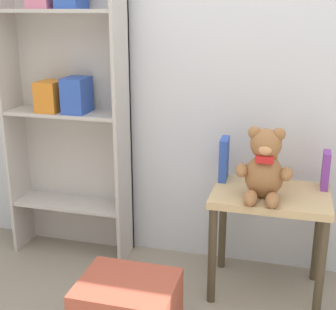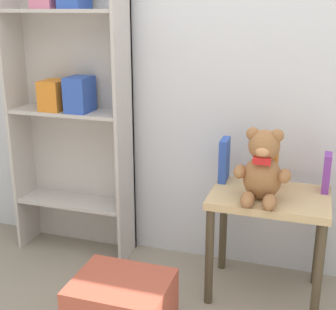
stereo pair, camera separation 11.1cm
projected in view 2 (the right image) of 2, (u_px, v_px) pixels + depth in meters
The scene contains 8 objects.
wall_back at pixel (247, 31), 2.28m from camera, with size 4.80×0.06×2.50m.
bookshelf_side at pixel (71, 94), 2.53m from camera, with size 0.66×0.23×1.64m.
display_table at pixel (269, 213), 2.21m from camera, with size 0.55×0.39×0.53m.
teddy_bear at pixel (262, 168), 2.07m from camera, with size 0.25×0.23×0.33m.
book_standing_blue at pixel (224, 160), 2.33m from camera, with size 0.04×0.13×0.22m, color #2D51B7.
book_standing_orange at pixel (274, 162), 2.24m from camera, with size 0.03×0.10×0.25m, color orange.
book_standing_purple at pixel (327, 173), 2.19m from camera, with size 0.03×0.10×0.18m, color purple.
storage_bin at pixel (122, 308), 1.99m from camera, with size 0.41×0.33×0.27m.
Camera 2 is at (0.35, -1.06, 1.36)m, focal length 50.00 mm.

